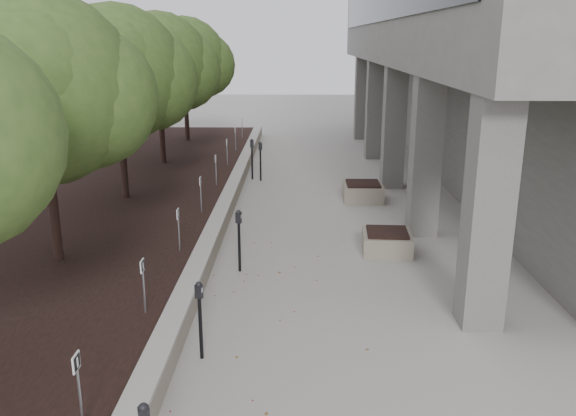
{
  "coord_description": "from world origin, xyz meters",
  "views": [
    {
      "loc": [
        0.2,
        -8.48,
        4.85
      ],
      "look_at": [
        -0.01,
        4.68,
        1.04
      ],
      "focal_mm": 36.64,
      "sensor_mm": 36.0,
      "label": 1
    }
  ],
  "objects_px": {
    "parking_meter_4": "(260,161)",
    "planter_front": "(387,242)",
    "planter_back": "(363,191)",
    "crabapple_tree_2": "(44,130)",
    "crabapple_tree_5": "(185,79)",
    "parking_meter_3": "(239,241)",
    "crabapple_tree_3": "(119,103)",
    "crabapple_tree_4": "(159,88)",
    "parking_meter_5": "(252,159)",
    "parking_meter_2": "(200,320)"
  },
  "relations": [
    {
      "from": "crabapple_tree_4",
      "to": "crabapple_tree_5",
      "type": "relative_size",
      "value": 1.0
    },
    {
      "from": "parking_meter_4",
      "to": "planter_front",
      "type": "distance_m",
      "value": 7.97
    },
    {
      "from": "crabapple_tree_5",
      "to": "parking_meter_4",
      "type": "relative_size",
      "value": 3.9
    },
    {
      "from": "parking_meter_5",
      "to": "planter_back",
      "type": "relative_size",
      "value": 1.2
    },
    {
      "from": "planter_back",
      "to": "parking_meter_2",
      "type": "bearing_deg",
      "value": -110.45
    },
    {
      "from": "crabapple_tree_4",
      "to": "planter_back",
      "type": "bearing_deg",
      "value": -28.28
    },
    {
      "from": "crabapple_tree_4",
      "to": "crabapple_tree_5",
      "type": "bearing_deg",
      "value": 90.0
    },
    {
      "from": "parking_meter_2",
      "to": "planter_front",
      "type": "distance_m",
      "value": 6.05
    },
    {
      "from": "crabapple_tree_4",
      "to": "parking_meter_4",
      "type": "bearing_deg",
      "value": -18.33
    },
    {
      "from": "planter_front",
      "to": "planter_back",
      "type": "relative_size",
      "value": 0.93
    },
    {
      "from": "crabapple_tree_2",
      "to": "crabapple_tree_5",
      "type": "distance_m",
      "value": 15.0
    },
    {
      "from": "crabapple_tree_2",
      "to": "parking_meter_5",
      "type": "distance_m",
      "value": 9.9
    },
    {
      "from": "crabapple_tree_3",
      "to": "planter_front",
      "type": "xyz_separation_m",
      "value": [
        7.11,
        -3.42,
        -2.86
      ]
    },
    {
      "from": "crabapple_tree_4",
      "to": "planter_back",
      "type": "xyz_separation_m",
      "value": [
        7.04,
        -3.79,
        -2.84
      ]
    },
    {
      "from": "planter_front",
      "to": "crabapple_tree_4",
      "type": "bearing_deg",
      "value": 130.19
    },
    {
      "from": "crabapple_tree_4",
      "to": "parking_meter_3",
      "type": "distance_m",
      "value": 10.64
    },
    {
      "from": "parking_meter_4",
      "to": "planter_front",
      "type": "height_order",
      "value": "parking_meter_4"
    },
    {
      "from": "parking_meter_2",
      "to": "parking_meter_4",
      "type": "xyz_separation_m",
      "value": [
        0.2,
        12.04,
        0.05
      ]
    },
    {
      "from": "crabapple_tree_2",
      "to": "crabapple_tree_3",
      "type": "relative_size",
      "value": 1.0
    },
    {
      "from": "crabapple_tree_3",
      "to": "parking_meter_3",
      "type": "xyz_separation_m",
      "value": [
        3.77,
        -4.65,
        -2.43
      ]
    },
    {
      "from": "parking_meter_5",
      "to": "planter_front",
      "type": "height_order",
      "value": "parking_meter_5"
    },
    {
      "from": "parking_meter_2",
      "to": "parking_meter_3",
      "type": "height_order",
      "value": "parking_meter_3"
    },
    {
      "from": "planter_front",
      "to": "parking_meter_3",
      "type": "bearing_deg",
      "value": -159.82
    },
    {
      "from": "crabapple_tree_2",
      "to": "planter_front",
      "type": "xyz_separation_m",
      "value": [
        7.11,
        1.58,
        -2.86
      ]
    },
    {
      "from": "crabapple_tree_2",
      "to": "parking_meter_5",
      "type": "height_order",
      "value": "crabapple_tree_2"
    },
    {
      "from": "crabapple_tree_2",
      "to": "crabapple_tree_4",
      "type": "bearing_deg",
      "value": 90.0
    },
    {
      "from": "parking_meter_4",
      "to": "parking_meter_5",
      "type": "xyz_separation_m",
      "value": [
        -0.31,
        0.21,
        0.03
      ]
    },
    {
      "from": "crabapple_tree_3",
      "to": "parking_meter_2",
      "type": "xyz_separation_m",
      "value": [
        3.51,
        -8.26,
        -2.47
      ]
    },
    {
      "from": "planter_front",
      "to": "parking_meter_2",
      "type": "bearing_deg",
      "value": -126.68
    },
    {
      "from": "parking_meter_4",
      "to": "crabapple_tree_5",
      "type": "bearing_deg",
      "value": 105.63
    },
    {
      "from": "parking_meter_5",
      "to": "parking_meter_4",
      "type": "bearing_deg",
      "value": -48.29
    },
    {
      "from": "parking_meter_3",
      "to": "crabapple_tree_3",
      "type": "bearing_deg",
      "value": 145.36
    },
    {
      "from": "crabapple_tree_2",
      "to": "parking_meter_2",
      "type": "height_order",
      "value": "crabapple_tree_2"
    },
    {
      "from": "crabapple_tree_3",
      "to": "crabapple_tree_5",
      "type": "height_order",
      "value": "same"
    },
    {
      "from": "crabapple_tree_5",
      "to": "planter_back",
      "type": "bearing_deg",
      "value": -51.3
    },
    {
      "from": "planter_front",
      "to": "planter_back",
      "type": "xyz_separation_m",
      "value": [
        -0.07,
        4.63,
        0.02
      ]
    },
    {
      "from": "parking_meter_3",
      "to": "planter_front",
      "type": "relative_size",
      "value": 1.23
    },
    {
      "from": "crabapple_tree_2",
      "to": "crabapple_tree_5",
      "type": "relative_size",
      "value": 1.0
    },
    {
      "from": "crabapple_tree_4",
      "to": "parking_meter_4",
      "type": "distance_m",
      "value": 4.6
    },
    {
      "from": "crabapple_tree_2",
      "to": "crabapple_tree_3",
      "type": "distance_m",
      "value": 5.0
    },
    {
      "from": "crabapple_tree_3",
      "to": "planter_back",
      "type": "relative_size",
      "value": 4.49
    },
    {
      "from": "parking_meter_2",
      "to": "parking_meter_5",
      "type": "bearing_deg",
      "value": 108.48
    },
    {
      "from": "crabapple_tree_5",
      "to": "planter_front",
      "type": "xyz_separation_m",
      "value": [
        7.11,
        -13.42,
        -2.86
      ]
    },
    {
      "from": "parking_meter_2",
      "to": "parking_meter_5",
      "type": "height_order",
      "value": "parking_meter_5"
    },
    {
      "from": "planter_back",
      "to": "parking_meter_4",
      "type": "bearing_deg",
      "value": 142.48
    },
    {
      "from": "parking_meter_3",
      "to": "planter_back",
      "type": "height_order",
      "value": "parking_meter_3"
    },
    {
      "from": "crabapple_tree_5",
      "to": "parking_meter_2",
      "type": "xyz_separation_m",
      "value": [
        3.51,
        -18.26,
        -2.47
      ]
    },
    {
      "from": "parking_meter_2",
      "to": "planter_back",
      "type": "relative_size",
      "value": 1.08
    },
    {
      "from": "crabapple_tree_5",
      "to": "parking_meter_5",
      "type": "bearing_deg",
      "value": -60.55
    },
    {
      "from": "parking_meter_2",
      "to": "parking_meter_4",
      "type": "distance_m",
      "value": 12.04
    }
  ]
}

